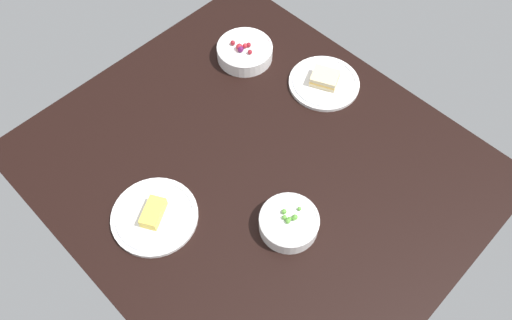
# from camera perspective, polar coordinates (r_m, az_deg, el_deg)

# --- Properties ---
(dining_table) EXTENTS (1.16, 1.03, 0.04)m
(dining_table) POSITION_cam_1_polar(r_m,az_deg,el_deg) (1.40, -0.00, -0.87)
(dining_table) COLOR black
(dining_table) RESTS_ON ground
(bowl_berries) EXTENTS (0.18, 0.18, 0.06)m
(bowl_berries) POSITION_cam_1_polar(r_m,az_deg,el_deg) (1.61, -1.29, 12.23)
(bowl_berries) COLOR white
(bowl_berries) RESTS_ON dining_table
(plate_sandwich) EXTENTS (0.22, 0.22, 0.04)m
(plate_sandwich) POSITION_cam_1_polar(r_m,az_deg,el_deg) (1.56, 7.75, 8.78)
(plate_sandwich) COLOR white
(plate_sandwich) RESTS_ON dining_table
(bowl_peas) EXTENTS (0.15, 0.15, 0.06)m
(bowl_peas) POSITION_cam_1_polar(r_m,az_deg,el_deg) (1.27, 3.75, -7.10)
(bowl_peas) COLOR white
(bowl_peas) RESTS_ON dining_table
(plate_cheese) EXTENTS (0.22, 0.22, 0.04)m
(plate_cheese) POSITION_cam_1_polar(r_m,az_deg,el_deg) (1.32, -11.45, -6.21)
(plate_cheese) COLOR white
(plate_cheese) RESTS_ON dining_table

